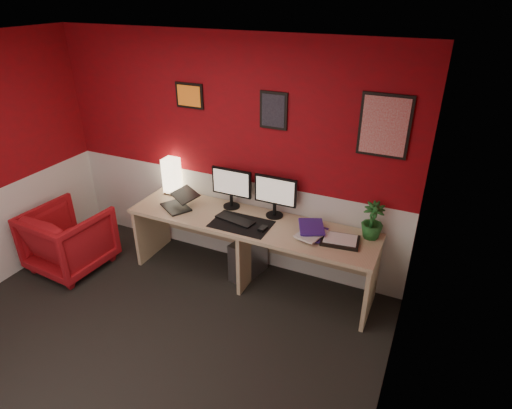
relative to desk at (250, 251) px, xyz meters
name	(u,v)px	position (x,y,z in m)	size (l,w,h in m)	color
ground	(135,357)	(-0.44, -1.41, -0.36)	(4.00, 3.50, 0.01)	black
ceiling	(81,54)	(-0.44, -1.41, 2.13)	(4.00, 3.50, 0.01)	white
wall_back	(226,156)	(-0.44, 0.34, 0.89)	(4.00, 0.01, 2.50)	maroon
wall_right	(393,311)	(1.56, -1.41, 0.89)	(0.01, 3.50, 2.50)	maroon
wainscot_back	(228,217)	(-0.44, 0.34, 0.14)	(4.00, 0.01, 1.00)	silver
wainscot_right	(375,401)	(1.55, -1.41, 0.14)	(0.01, 3.50, 1.00)	silver
desk	(250,251)	(0.00, 0.00, 0.00)	(2.60, 0.65, 0.73)	tan
shoji_lamp	(172,177)	(-1.09, 0.23, 0.56)	(0.16, 0.16, 0.40)	#FFE5B2
laptop	(175,199)	(-0.85, -0.07, 0.47)	(0.33, 0.23, 0.22)	black
monitor_left	(231,182)	(-0.32, 0.20, 0.66)	(0.45, 0.06, 0.58)	black
monitor_right	(275,191)	(0.18, 0.21, 0.66)	(0.45, 0.06, 0.58)	black
desk_mat	(241,224)	(-0.06, -0.09, 0.37)	(0.60, 0.38, 0.01)	black
keyboard	(235,220)	(-0.14, -0.06, 0.38)	(0.42, 0.14, 0.02)	black
mouse	(263,229)	(0.19, -0.11, 0.39)	(0.06, 0.10, 0.03)	black
book_bottom	(303,232)	(0.57, 0.01, 0.38)	(0.21, 0.29, 0.03)	#391C84
book_middle	(302,230)	(0.56, -0.02, 0.40)	(0.21, 0.29, 0.02)	silver
book_top	(299,227)	(0.53, -0.01, 0.43)	(0.23, 0.31, 0.03)	#391C84
zen_tray	(340,241)	(0.93, 0.00, 0.38)	(0.35, 0.25, 0.03)	black
potted_plant	(373,221)	(1.17, 0.20, 0.54)	(0.20, 0.20, 0.36)	#19591E
pc_tower	(248,257)	(-0.06, 0.07, -0.14)	(0.20, 0.45, 0.45)	#99999E
armchair	(69,239)	(-1.94, -0.60, -0.01)	(0.76, 0.78, 0.71)	#AD1218
art_left	(189,96)	(-0.84, 0.33, 1.49)	(0.32, 0.02, 0.26)	orange
art_center	(274,110)	(0.10, 0.33, 1.44)	(0.28, 0.02, 0.36)	black
art_right	(384,126)	(1.14, 0.33, 1.42)	(0.44, 0.02, 0.56)	red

